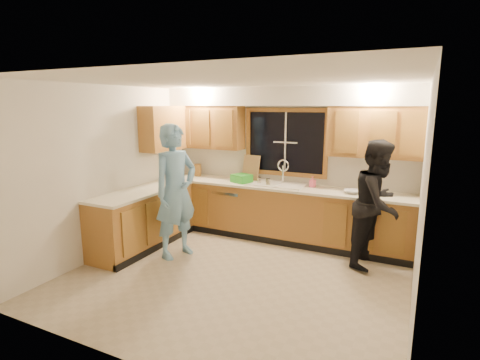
% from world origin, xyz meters
% --- Properties ---
extents(floor, '(4.20, 4.20, 0.00)m').
position_xyz_m(floor, '(0.00, 0.00, 0.00)').
color(floor, '#B6A68C').
rests_on(floor, ground).
extents(ceiling, '(4.20, 4.20, 0.00)m').
position_xyz_m(ceiling, '(0.00, 0.00, 2.50)').
color(ceiling, white).
extents(wall_back, '(4.20, 0.00, 4.20)m').
position_xyz_m(wall_back, '(0.00, 1.90, 1.25)').
color(wall_back, silver).
rests_on(wall_back, ground).
extents(wall_left, '(0.00, 3.80, 3.80)m').
position_xyz_m(wall_left, '(-2.10, 0.00, 1.25)').
color(wall_left, silver).
rests_on(wall_left, ground).
extents(wall_right, '(0.00, 3.80, 3.80)m').
position_xyz_m(wall_right, '(2.10, 0.00, 1.25)').
color(wall_right, silver).
rests_on(wall_right, ground).
extents(base_cabinets_back, '(4.20, 0.60, 0.88)m').
position_xyz_m(base_cabinets_back, '(0.00, 1.60, 0.44)').
color(base_cabinets_back, '#A97031').
rests_on(base_cabinets_back, ground).
extents(base_cabinets_left, '(0.60, 1.90, 0.88)m').
position_xyz_m(base_cabinets_left, '(-1.80, 0.35, 0.44)').
color(base_cabinets_left, '#A97031').
rests_on(base_cabinets_left, ground).
extents(countertop_back, '(4.20, 0.63, 0.04)m').
position_xyz_m(countertop_back, '(0.00, 1.58, 0.90)').
color(countertop_back, '#F4EBCD').
rests_on(countertop_back, base_cabinets_back).
extents(countertop_left, '(0.63, 1.90, 0.04)m').
position_xyz_m(countertop_left, '(-1.79, 0.35, 0.90)').
color(countertop_left, '#F4EBCD').
rests_on(countertop_left, base_cabinets_left).
extents(upper_cabinets_left, '(1.35, 0.33, 0.75)m').
position_xyz_m(upper_cabinets_left, '(-1.43, 1.73, 1.83)').
color(upper_cabinets_left, '#A97031').
rests_on(upper_cabinets_left, wall_back).
extents(upper_cabinets_right, '(1.35, 0.33, 0.75)m').
position_xyz_m(upper_cabinets_right, '(1.43, 1.73, 1.83)').
color(upper_cabinets_right, '#A97031').
rests_on(upper_cabinets_right, wall_back).
extents(upper_cabinets_return, '(0.33, 0.90, 0.75)m').
position_xyz_m(upper_cabinets_return, '(-1.94, 1.12, 1.83)').
color(upper_cabinets_return, '#A97031').
rests_on(upper_cabinets_return, wall_left).
extents(soffit, '(4.20, 0.35, 0.30)m').
position_xyz_m(soffit, '(0.00, 1.72, 2.35)').
color(soffit, silver).
rests_on(soffit, wall_back).
extents(window_frame, '(1.44, 0.03, 1.14)m').
position_xyz_m(window_frame, '(0.00, 1.89, 1.60)').
color(window_frame, black).
rests_on(window_frame, wall_back).
extents(sink, '(0.86, 0.52, 0.57)m').
position_xyz_m(sink, '(0.00, 1.60, 0.86)').
color(sink, white).
rests_on(sink, countertop_back).
extents(dishwasher, '(0.60, 0.56, 0.82)m').
position_xyz_m(dishwasher, '(-0.85, 1.59, 0.41)').
color(dishwasher, white).
rests_on(dishwasher, floor).
extents(stove, '(0.58, 0.75, 0.90)m').
position_xyz_m(stove, '(-1.80, -0.22, 0.45)').
color(stove, white).
rests_on(stove, floor).
extents(man, '(0.66, 0.82, 1.96)m').
position_xyz_m(man, '(-1.11, 0.28, 0.98)').
color(man, '#6DA4CF').
rests_on(man, floor).
extents(woman, '(0.88, 1.01, 1.77)m').
position_xyz_m(woman, '(1.58, 1.19, 0.88)').
color(woman, black).
rests_on(woman, floor).
extents(knife_block, '(0.15, 0.14, 0.22)m').
position_xyz_m(knife_block, '(-1.65, 1.74, 1.03)').
color(knife_block, '#A26F2C').
rests_on(knife_block, countertop_back).
extents(cutting_board, '(0.34, 0.16, 0.43)m').
position_xyz_m(cutting_board, '(-0.60, 1.82, 1.14)').
color(cutting_board, tan).
rests_on(cutting_board, countertop_back).
extents(dish_crate, '(0.36, 0.35, 0.13)m').
position_xyz_m(dish_crate, '(-0.65, 1.55, 0.99)').
color(dish_crate, green).
rests_on(dish_crate, countertop_back).
extents(soap_bottle, '(0.10, 0.10, 0.17)m').
position_xyz_m(soap_bottle, '(0.54, 1.70, 1.01)').
color(soap_bottle, '#F15B7E').
rests_on(soap_bottle, countertop_back).
extents(bowl, '(0.24, 0.24, 0.06)m').
position_xyz_m(bowl, '(1.18, 1.52, 0.95)').
color(bowl, silver).
rests_on(bowl, countertop_back).
extents(can_left, '(0.08, 0.08, 0.11)m').
position_xyz_m(can_left, '(-0.32, 1.52, 0.98)').
color(can_left, '#BCB190').
rests_on(can_left, countertop_back).
extents(can_right, '(0.08, 0.08, 0.13)m').
position_xyz_m(can_right, '(-0.12, 1.43, 0.98)').
color(can_right, '#BCB190').
rests_on(can_right, countertop_back).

